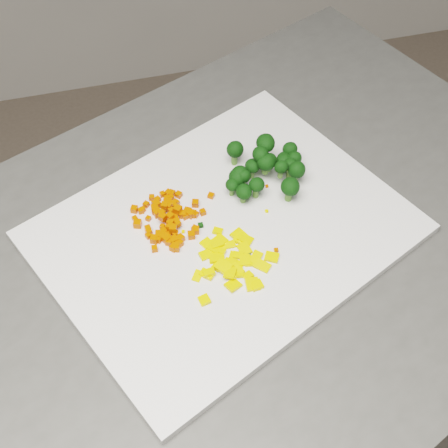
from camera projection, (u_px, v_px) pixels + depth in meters
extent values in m
cube|color=#434340|center=(237.00, 391.00, 1.13)|extent=(1.06, 0.92, 0.90)
cube|color=silver|center=(224.00, 232.00, 0.78)|extent=(0.53, 0.48, 0.01)
cube|color=#CF3D02|center=(203.00, 212.00, 0.78)|extent=(0.01, 0.01, 0.01)
cube|color=#CF3D02|center=(162.00, 214.00, 0.77)|extent=(0.01, 0.01, 0.01)
cube|color=#CF3D02|center=(196.00, 230.00, 0.77)|extent=(0.01, 0.01, 0.01)
cube|color=#CF3D02|center=(169.00, 200.00, 0.80)|extent=(0.01, 0.01, 0.01)
cube|color=#CF3D02|center=(134.00, 209.00, 0.79)|extent=(0.01, 0.01, 0.01)
cube|color=#CF3D02|center=(180.00, 239.00, 0.76)|extent=(0.01, 0.01, 0.01)
cube|color=#CF3D02|center=(156.00, 212.00, 0.78)|extent=(0.01, 0.01, 0.01)
cube|color=#CF3D02|center=(158.00, 213.00, 0.78)|extent=(0.01, 0.01, 0.01)
cube|color=#CF3D02|center=(169.00, 206.00, 0.78)|extent=(0.01, 0.01, 0.01)
cube|color=#CF3D02|center=(170.00, 209.00, 0.79)|extent=(0.01, 0.01, 0.01)
cube|color=#CF3D02|center=(162.00, 234.00, 0.76)|extent=(0.01, 0.01, 0.01)
cube|color=#CF3D02|center=(191.00, 235.00, 0.76)|extent=(0.01, 0.01, 0.01)
cube|color=#CF3D02|center=(169.00, 242.00, 0.76)|extent=(0.01, 0.01, 0.01)
cube|color=#CF3D02|center=(173.00, 229.00, 0.76)|extent=(0.01, 0.01, 0.01)
cube|color=#CF3D02|center=(156.00, 204.00, 0.79)|extent=(0.01, 0.01, 0.01)
cube|color=#CF3D02|center=(176.00, 222.00, 0.77)|extent=(0.01, 0.01, 0.01)
cube|color=#CF3D02|center=(183.00, 214.00, 0.78)|extent=(0.01, 0.01, 0.01)
cube|color=#CF3D02|center=(195.00, 214.00, 0.78)|extent=(0.01, 0.01, 0.01)
cube|color=#CF3D02|center=(172.00, 205.00, 0.79)|extent=(0.01, 0.01, 0.01)
cube|color=#CF3D02|center=(170.00, 227.00, 0.76)|extent=(0.01, 0.01, 0.01)
cube|color=#CF3D02|center=(171.00, 198.00, 0.80)|extent=(0.01, 0.01, 0.01)
cube|color=#CF3D02|center=(167.00, 207.00, 0.79)|extent=(0.01, 0.01, 0.01)
cube|color=#CF3D02|center=(148.00, 219.00, 0.78)|extent=(0.01, 0.01, 0.01)
cube|color=#CF3D02|center=(158.00, 199.00, 0.80)|extent=(0.01, 0.01, 0.01)
cube|color=#CF3D02|center=(158.00, 239.00, 0.76)|extent=(0.01, 0.01, 0.01)
cube|color=#CF3D02|center=(171.00, 210.00, 0.78)|extent=(0.01, 0.01, 0.01)
cube|color=#CF3D02|center=(174.00, 217.00, 0.78)|extent=(0.01, 0.01, 0.01)
cube|color=#CF3D02|center=(193.00, 214.00, 0.78)|extent=(0.01, 0.01, 0.01)
cube|color=#CF3D02|center=(176.00, 247.00, 0.75)|extent=(0.01, 0.01, 0.01)
cube|color=#CF3D02|center=(154.00, 239.00, 0.76)|extent=(0.01, 0.01, 0.01)
cube|color=#CF3D02|center=(135.00, 219.00, 0.78)|extent=(0.01, 0.01, 0.01)
cube|color=#CF3D02|center=(168.00, 202.00, 0.79)|extent=(0.01, 0.01, 0.01)
cube|color=#CF3D02|center=(138.00, 224.00, 0.77)|extent=(0.01, 0.01, 0.01)
cube|color=#CF3D02|center=(167.00, 202.00, 0.79)|extent=(0.01, 0.01, 0.01)
cube|color=#CF3D02|center=(166.00, 218.00, 0.78)|extent=(0.01, 0.01, 0.01)
cube|color=#CF3D02|center=(167.00, 238.00, 0.76)|extent=(0.01, 0.01, 0.01)
cube|color=#CF3D02|center=(162.00, 217.00, 0.77)|extent=(0.01, 0.01, 0.01)
cube|color=#CF3D02|center=(172.00, 223.00, 0.77)|extent=(0.01, 0.01, 0.01)
cube|color=#CF3D02|center=(188.00, 212.00, 0.78)|extent=(0.01, 0.01, 0.01)
cube|color=#CF3D02|center=(141.00, 211.00, 0.79)|extent=(0.01, 0.01, 0.01)
cube|color=#CF3D02|center=(174.00, 240.00, 0.76)|extent=(0.01, 0.01, 0.01)
cube|color=#CF3D02|center=(152.00, 198.00, 0.80)|extent=(0.01, 0.01, 0.01)
cube|color=#CF3D02|center=(169.00, 226.00, 0.77)|extent=(0.01, 0.01, 0.01)
cube|color=#CF3D02|center=(195.00, 228.00, 0.77)|extent=(0.01, 0.01, 0.01)
cube|color=#CF3D02|center=(155.00, 209.00, 0.79)|extent=(0.01, 0.01, 0.01)
cube|color=#CF3D02|center=(195.00, 203.00, 0.79)|extent=(0.01, 0.01, 0.01)
cube|color=#CF3D02|center=(172.00, 193.00, 0.80)|extent=(0.01, 0.01, 0.01)
cube|color=#CF3D02|center=(159.00, 234.00, 0.76)|extent=(0.01, 0.01, 0.01)
cube|color=#CF3D02|center=(175.00, 234.00, 0.76)|extent=(0.01, 0.01, 0.01)
cube|color=#CF3D02|center=(148.00, 229.00, 0.77)|extent=(0.01, 0.01, 0.01)
cube|color=#CF3D02|center=(165.00, 206.00, 0.78)|extent=(0.01, 0.01, 0.01)
cube|color=#CF3D02|center=(178.00, 209.00, 0.78)|extent=(0.01, 0.01, 0.01)
cube|color=#CF3D02|center=(185.00, 216.00, 0.78)|extent=(0.01, 0.01, 0.01)
cube|color=#CF3D02|center=(148.00, 236.00, 0.76)|extent=(0.01, 0.01, 0.01)
cube|color=#CF3D02|center=(173.00, 248.00, 0.75)|extent=(0.01, 0.01, 0.01)
cube|color=#CF3D02|center=(162.00, 194.00, 0.80)|extent=(0.01, 0.01, 0.01)
cube|color=#CF3D02|center=(146.00, 204.00, 0.79)|extent=(0.01, 0.01, 0.01)
cube|color=#CF3D02|center=(149.00, 232.00, 0.77)|extent=(0.01, 0.01, 0.01)
cube|color=#CF3D02|center=(190.00, 214.00, 0.78)|extent=(0.01, 0.01, 0.01)
cube|color=#CF3D02|center=(143.00, 209.00, 0.79)|extent=(0.01, 0.01, 0.01)
cube|color=#CF3D02|center=(169.00, 193.00, 0.80)|extent=(0.01, 0.01, 0.01)
cube|color=#CF3D02|center=(170.00, 194.00, 0.80)|extent=(0.01, 0.01, 0.01)
cube|color=#CF3D02|center=(176.00, 203.00, 0.79)|extent=(0.01, 0.01, 0.01)
cube|color=#CF3D02|center=(164.00, 231.00, 0.77)|extent=(0.01, 0.01, 0.01)
cube|color=#CF3D02|center=(162.00, 234.00, 0.76)|extent=(0.01, 0.01, 0.01)
cube|color=#CF3D02|center=(162.00, 227.00, 0.77)|extent=(0.01, 0.01, 0.01)
cube|color=#CF3D02|center=(178.00, 224.00, 0.77)|extent=(0.01, 0.01, 0.01)
cube|color=#CF3D02|center=(170.00, 216.00, 0.77)|extent=(0.01, 0.01, 0.01)
cube|color=#CF3D02|center=(167.00, 239.00, 0.76)|extent=(0.01, 0.01, 0.01)
cube|color=#CF3D02|center=(162.00, 236.00, 0.76)|extent=(0.01, 0.01, 0.01)
cube|color=#CF3D02|center=(167.00, 198.00, 0.80)|extent=(0.01, 0.01, 0.01)
cube|color=#CF3D02|center=(155.00, 249.00, 0.75)|extent=(0.01, 0.01, 0.01)
cube|color=#CF3D02|center=(179.00, 195.00, 0.80)|extent=(0.01, 0.01, 0.01)
cube|color=#CF3D02|center=(179.00, 243.00, 0.75)|extent=(0.01, 0.01, 0.01)
cube|color=#CF3D02|center=(170.00, 197.00, 0.80)|extent=(0.01, 0.01, 0.01)
cube|color=#CF3D02|center=(170.00, 223.00, 0.77)|extent=(0.01, 0.01, 0.01)
cube|color=#CF3D02|center=(157.00, 200.00, 0.80)|extent=(0.01, 0.01, 0.01)
cube|color=#CF3D02|center=(172.00, 205.00, 0.79)|extent=(0.01, 0.01, 0.01)
cube|color=#CF3D02|center=(175.00, 224.00, 0.77)|extent=(0.01, 0.01, 0.01)
cube|color=yellow|center=(214.00, 248.00, 0.75)|extent=(0.02, 0.02, 0.01)
cube|color=yellow|center=(245.00, 260.00, 0.74)|extent=(0.02, 0.02, 0.01)
cube|color=yellow|center=(248.00, 276.00, 0.73)|extent=(0.02, 0.01, 0.00)
cube|color=yellow|center=(207.00, 274.00, 0.73)|extent=(0.02, 0.02, 0.01)
cube|color=yellow|center=(197.00, 276.00, 0.73)|extent=(0.02, 0.02, 0.01)
cube|color=yellow|center=(228.00, 245.00, 0.75)|extent=(0.02, 0.01, 0.01)
cube|color=yellow|center=(237.00, 272.00, 0.73)|extent=(0.02, 0.02, 0.01)
cube|color=yellow|center=(241.00, 239.00, 0.76)|extent=(0.02, 0.02, 0.01)
cube|color=yellow|center=(272.00, 257.00, 0.74)|extent=(0.02, 0.02, 0.01)
cube|color=yellow|center=(209.00, 272.00, 0.73)|extent=(0.01, 0.01, 0.01)
cube|color=yellow|center=(230.00, 273.00, 0.72)|extent=(0.02, 0.02, 0.01)
cube|color=yellow|center=(219.00, 265.00, 0.74)|extent=(0.02, 0.02, 0.00)
cube|color=yellow|center=(244.00, 249.00, 0.75)|extent=(0.02, 0.02, 0.01)
cube|color=yellow|center=(223.00, 266.00, 0.73)|extent=(0.02, 0.02, 0.01)
cube|color=yellow|center=(206.00, 255.00, 0.75)|extent=(0.02, 0.02, 0.01)
cube|color=yellow|center=(207.00, 243.00, 0.76)|extent=(0.02, 0.02, 0.00)
cube|color=yellow|center=(252.00, 284.00, 0.72)|extent=(0.02, 0.02, 0.01)
cube|color=yellow|center=(262.00, 266.00, 0.74)|extent=(0.02, 0.02, 0.01)
cube|color=yellow|center=(217.00, 257.00, 0.74)|extent=(0.02, 0.02, 0.01)
cube|color=yellow|center=(218.00, 231.00, 0.77)|extent=(0.02, 0.01, 0.01)
cube|color=yellow|center=(237.00, 255.00, 0.75)|extent=(0.02, 0.02, 0.01)
cube|color=yellow|center=(217.00, 244.00, 0.76)|extent=(0.02, 0.02, 0.01)
cube|color=yellow|center=(239.00, 235.00, 0.76)|extent=(0.02, 0.02, 0.01)
cube|color=yellow|center=(233.00, 285.00, 0.72)|extent=(0.02, 0.02, 0.01)
cube|color=yellow|center=(235.00, 271.00, 0.73)|extent=(0.02, 0.02, 0.01)
cube|color=yellow|center=(256.00, 258.00, 0.74)|extent=(0.02, 0.02, 0.01)
cube|color=yellow|center=(257.00, 285.00, 0.72)|extent=(0.02, 0.01, 0.01)
cube|color=yellow|center=(204.00, 300.00, 0.71)|extent=(0.01, 0.01, 0.01)
cube|color=yellow|center=(245.00, 239.00, 0.76)|extent=(0.02, 0.02, 0.01)
cube|color=yellow|center=(251.00, 261.00, 0.74)|extent=(0.02, 0.02, 0.00)
cube|color=yellow|center=(234.00, 263.00, 0.74)|extent=(0.02, 0.02, 0.00)
cube|color=yellow|center=(219.00, 241.00, 0.76)|extent=(0.02, 0.02, 0.01)
cube|color=yellow|center=(229.00, 265.00, 0.74)|extent=(0.02, 0.02, 0.01)
cube|color=#CF3D02|center=(211.00, 196.00, 0.80)|extent=(0.01, 0.01, 0.01)
cube|color=#CF3D02|center=(168.00, 234.00, 0.76)|extent=(0.01, 0.01, 0.01)
cube|color=black|center=(201.00, 225.00, 0.77)|extent=(0.01, 0.01, 0.00)
cube|color=yellow|center=(222.00, 252.00, 0.75)|extent=(0.01, 0.01, 0.01)
cube|color=#CF3D02|center=(267.00, 186.00, 0.81)|extent=(0.00, 0.00, 0.00)
cube|color=black|center=(237.00, 184.00, 0.82)|extent=(0.01, 0.01, 0.00)
cube|color=yellow|center=(267.00, 211.00, 0.79)|extent=(0.00, 0.00, 0.00)
cube|color=yellow|center=(183.00, 232.00, 0.77)|extent=(0.00, 0.00, 0.00)
cube|color=#CF3D02|center=(276.00, 250.00, 0.75)|extent=(0.01, 0.01, 0.00)
cube|color=black|center=(248.00, 254.00, 0.75)|extent=(0.01, 0.01, 0.00)
cube|color=yellow|center=(237.00, 242.00, 0.76)|extent=(0.01, 0.01, 0.00)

